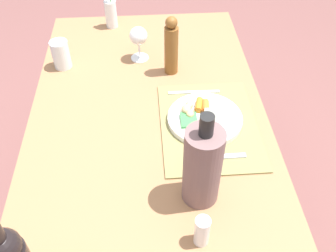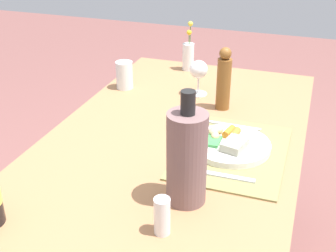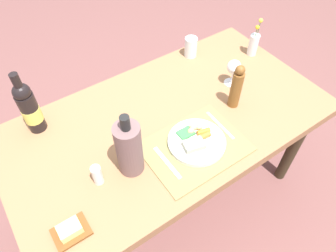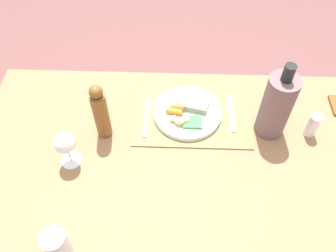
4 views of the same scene
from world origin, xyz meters
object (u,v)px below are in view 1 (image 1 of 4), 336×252
Objects in this scene: water_tumbler at (61,56)px; pepper_mill at (171,47)px; wine_glass at (138,37)px; flower_vase at (110,12)px; dinner_plate at (204,118)px; knife at (193,92)px; cooler_bottle at (202,166)px; fork at (216,157)px; salt_shaker at (201,231)px; dining_table at (149,143)px.

pepper_mill is (-0.07, -0.44, 0.07)m from water_tumbler.
wine_glass is 0.63× the size of flower_vase.
dinner_plate reaches higher than knife.
water_tumbler is (0.21, 0.51, 0.04)m from knife.
fork is at bearing -28.15° from cooler_bottle.
knife is (0.15, 0.02, -0.01)m from dinner_plate.
wine_glass is at bearing 9.73° from salt_shaker.
salt_shaker is at bearing -178.40° from pepper_mill.
cooler_bottle is 0.72m from wine_glass.
wine_glass reaches higher than salt_shaker.
dining_table is 0.72m from flower_vase.
dining_table is 0.27m from fork.
pepper_mill is (0.60, 0.04, -0.02)m from cooler_bottle.
salt_shaker is (-0.84, -0.14, -0.05)m from wine_glass.
salt_shaker is (-0.44, 0.07, 0.03)m from dinner_plate.
salt_shaker is at bearing 173.80° from cooler_bottle.
fork is 0.19m from cooler_bottle.
wine_glass reaches higher than knife.
knife is 0.20m from pepper_mill.
dining_table is 0.21m from dinner_plate.
dinner_plate is 1.37× the size of fork.
dining_table is 10.79× the size of wine_glass.
dining_table is 8.27× the size of fork.
water_tumbler reaches higher than knife.
pepper_mill is (0.32, -0.10, 0.19)m from dining_table.
dinner_plate is 2.24× the size of water_tumbler.
cooler_bottle reaches higher than fork.
dining_table is 0.45m from wine_glass.
knife is 0.61× the size of cooler_bottle.
water_tumbler reaches higher than dining_table.
cooler_bottle is at bearing -176.51° from pepper_mill.
salt_shaker is at bearing -170.27° from wine_glass.
pepper_mill reaches higher than salt_shaker.
flower_vase is 0.36m from water_tumbler.
fork is 0.62m from wine_glass.
water_tumbler is at bearing 147.97° from flower_vase.
wine_glass is 1.26× the size of water_tumbler.
knife is 0.60m from salt_shaker.
salt_shaker is at bearing -164.04° from dining_table.
dinner_plate is (0.02, -0.19, 0.10)m from dining_table.
pepper_mill is at bearing -128.80° from wine_glass.
cooler_bottle is 1.01m from flower_vase.
dinner_plate is 0.32m from cooler_bottle.
cooler_bottle is (-0.28, -0.14, 0.21)m from dining_table.
pepper_mill reaches higher than dinner_plate.
water_tumbler is at bearing 81.44° from pepper_mill.
flower_vase is at bearing 12.01° from dining_table.
flower_vase is 2.31× the size of salt_shaker.
water_tumbler is at bearing 68.55° from knife.
flower_vase is at bearing 13.54° from salt_shaker.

